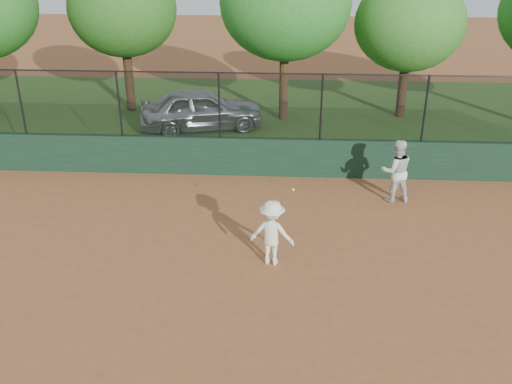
# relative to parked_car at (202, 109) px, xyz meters

# --- Properties ---
(ground) EXTENTS (80.00, 80.00, 0.00)m
(ground) POSITION_rel_parked_car_xyz_m (1.70, -10.26, -0.78)
(ground) COLOR #995731
(ground) RESTS_ON ground
(back_wall) EXTENTS (26.00, 0.20, 1.20)m
(back_wall) POSITION_rel_parked_car_xyz_m (1.70, -4.26, -0.18)
(back_wall) COLOR #183622
(back_wall) RESTS_ON ground
(grass_strip) EXTENTS (36.00, 12.00, 0.01)m
(grass_strip) POSITION_rel_parked_car_xyz_m (1.70, 1.74, -0.77)
(grass_strip) COLOR #294E18
(grass_strip) RESTS_ON ground
(parked_car) EXTENTS (4.88, 2.95, 1.55)m
(parked_car) POSITION_rel_parked_car_xyz_m (0.00, 0.00, 0.00)
(parked_car) COLOR #A9AEB3
(parked_car) RESTS_ON ground
(player_second) EXTENTS (0.96, 0.79, 1.79)m
(player_second) POSITION_rel_parked_car_xyz_m (6.24, -5.84, 0.12)
(player_second) COLOR silver
(player_second) RESTS_ON ground
(player_main) EXTENTS (1.10, 0.79, 2.06)m
(player_main) POSITION_rel_parked_car_xyz_m (2.93, -9.30, 0.00)
(player_main) COLOR white
(player_main) RESTS_ON ground
(fence_assembly) EXTENTS (26.00, 0.06, 2.00)m
(fence_assembly) POSITION_rel_parked_car_xyz_m (1.67, -4.26, 1.46)
(fence_assembly) COLOR black
(fence_assembly) RESTS_ON back_wall
(tree_1) EXTENTS (4.24, 3.85, 5.88)m
(tree_1) POSITION_rel_parked_car_xyz_m (-3.30, 2.28, 3.26)
(tree_1) COLOR #3E2815
(tree_1) RESTS_ON ground
(tree_2) EXTENTS (4.88, 4.44, 6.54)m
(tree_2) POSITION_rel_parked_car_xyz_m (3.05, 1.43, 3.64)
(tree_2) COLOR #4A311A
(tree_2) RESTS_ON ground
(tree_3) EXTENTS (4.18, 3.80, 5.46)m
(tree_3) POSITION_rel_parked_car_xyz_m (7.75, 2.04, 2.86)
(tree_3) COLOR #412715
(tree_3) RESTS_ON ground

